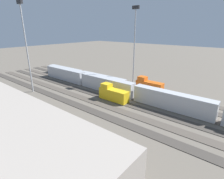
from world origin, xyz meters
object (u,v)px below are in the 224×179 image
train_on_track_0 (149,86)px  maintenance_shed (0,143)px  train_on_track_2 (135,92)px  train_on_track_1 (81,75)px  train_on_track_3 (113,94)px  light_mast_1 (25,37)px  light_mast_2 (135,37)px

train_on_track_0 → maintenance_shed: 49.26m
maintenance_shed → train_on_track_2: bearing=-90.3°
train_on_track_1 → train_on_track_2: bearing=170.9°
train_on_track_3 → light_mast_1: light_mast_1 is taller
train_on_track_2 → train_on_track_1: bearing=-9.1°
train_on_track_3 → train_on_track_0: bearing=-107.0°
train_on_track_0 → train_on_track_3: 15.69m
train_on_track_0 → train_on_track_3: (4.60, 15.00, 0.00)m
train_on_track_2 → maintenance_shed: bearing=89.7°
light_mast_2 → train_on_track_2: bearing=124.9°
train_on_track_3 → train_on_track_1: bearing=-20.8°
train_on_track_0 → train_on_track_3: bearing=73.0°
train_on_track_3 → light_mast_1: 34.56m
light_mast_1 → light_mast_2: 38.37m
train_on_track_1 → train_on_track_3: bearing=159.2°
train_on_track_1 → light_mast_1: (1.31, 22.19, 17.01)m
light_mast_1 → maintenance_shed: bearing=145.8°
train_on_track_0 → light_mast_1: size_ratio=0.33×
train_on_track_0 → train_on_track_2: size_ratio=0.10×
train_on_track_2 → maintenance_shed: size_ratio=2.22×
train_on_track_3 → maintenance_shed: (-4.78, 34.18, 2.74)m
train_on_track_2 → train_on_track_3: same height
train_on_track_3 → light_mast_1: bearing=23.8°
maintenance_shed → light_mast_2: bearing=-80.1°
train_on_track_1 → light_mast_2: bearing=-159.2°
train_on_track_0 → train_on_track_2: 10.02m
train_on_track_3 → light_mast_2: 25.04m
train_on_track_2 → light_mast_2: bearing=-55.1°
train_on_track_0 → light_mast_2: (8.95, -3.33, 16.49)m
train_on_track_1 → light_mast_2: 28.75m
train_on_track_2 → maintenance_shed: (0.19, 39.18, 2.27)m
maintenance_shed → train_on_track_0: bearing=-89.8°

